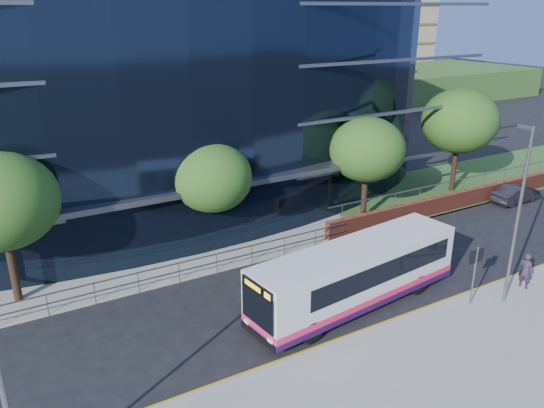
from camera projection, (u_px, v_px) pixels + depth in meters
ground at (368, 317)px, 23.00m from camera, size 200.00×200.00×0.00m
pavement_near at (458, 382)px, 18.91m from camera, size 80.00×8.00×0.15m
kerb at (384, 327)px, 22.16m from camera, size 80.00×0.25×0.16m
yellow_line_outer at (380, 326)px, 22.34m from camera, size 80.00×0.08×0.01m
yellow_line_inner at (378, 324)px, 22.47m from camera, size 80.00×0.08×0.01m
far_forecourt at (154, 251)px, 29.11m from camera, size 50.00×8.00×0.10m
grass_verge at (511, 171)px, 43.12m from camera, size 36.00×8.00×0.12m
glass_office at (127, 81)px, 35.27m from camera, size 44.00×23.10×16.00m
retaining_wall at (520, 185)px, 38.06m from camera, size 34.00×0.40×2.11m
guard_railings at (138, 277)px, 24.66m from camera, size 24.00×0.05×1.10m
apartment_block at (294, 17)px, 80.53m from camera, size 60.00×42.00×30.00m
street_sign at (475, 264)px, 23.06m from camera, size 0.85×0.09×2.80m
tree_far_a at (0, 202)px, 22.53m from camera, size 4.95×4.95×6.98m
tree_far_b at (212, 178)px, 27.84m from camera, size 4.29×4.29×6.05m
tree_far_c at (367, 150)px, 31.99m from camera, size 4.62×4.62×6.51m
tree_far_d at (460, 121)px, 36.78m from camera, size 5.28×5.28×7.44m
tree_dist_e at (313, 77)px, 65.11m from camera, size 4.62×4.62×6.51m
tree_dist_f at (399, 71)px, 74.32m from camera, size 4.29×4.29×6.05m
streetlight_east at (518, 213)px, 22.48m from camera, size 0.15×0.77×8.00m
city_bus at (357, 274)px, 23.51m from camera, size 10.81×3.60×2.87m
parked_car at (516, 194)px, 36.26m from camera, size 3.84×1.45×1.25m
pedestrian at (526, 270)px, 24.85m from camera, size 0.53×0.71×1.76m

